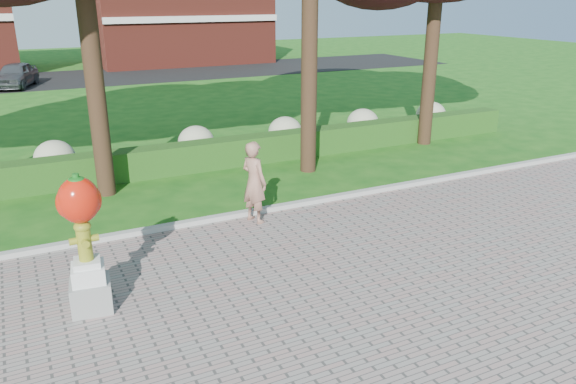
% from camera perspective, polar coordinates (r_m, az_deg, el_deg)
% --- Properties ---
extents(ground, '(100.00, 100.00, 0.00)m').
position_cam_1_polar(ground, '(10.09, -0.71, -8.81)').
color(ground, '#185515').
rests_on(ground, ground).
extents(curb, '(40.00, 0.18, 0.15)m').
position_cam_1_polar(curb, '(12.57, -6.65, -2.63)').
color(curb, '#ADADA5').
rests_on(curb, ground).
extents(lawn_hedge, '(24.00, 0.70, 0.80)m').
position_cam_1_polar(lawn_hedge, '(16.10, -11.59, 3.29)').
color(lawn_hedge, '#1A4814').
rests_on(lawn_hedge, ground).
extents(hydrangea_row, '(20.10, 1.10, 0.99)m').
position_cam_1_polar(hydrangea_row, '(17.14, -10.67, 4.85)').
color(hydrangea_row, tan).
rests_on(hydrangea_row, ground).
extents(street, '(50.00, 8.00, 0.02)m').
position_cam_1_polar(street, '(36.53, -20.47, 10.77)').
color(street, black).
rests_on(street, ground).
extents(building_right, '(12.00, 8.00, 6.40)m').
position_cam_1_polar(building_right, '(43.68, -11.11, 17.06)').
color(building_right, maroon).
rests_on(building_right, ground).
extents(hydrant_sculpture, '(0.68, 0.68, 2.26)m').
position_cam_1_polar(hydrant_sculpture, '(9.13, -20.01, -4.61)').
color(hydrant_sculpture, gray).
rests_on(hydrant_sculpture, walkway).
extents(woman, '(0.64, 0.77, 1.81)m').
position_cam_1_polar(woman, '(12.13, -3.46, 1.01)').
color(woman, '#A06F5B').
rests_on(woman, walkway).
extents(parked_car, '(2.74, 4.19, 1.32)m').
position_cam_1_polar(parked_car, '(34.06, -25.94, 10.66)').
color(parked_car, '#43474B').
rests_on(parked_car, street).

